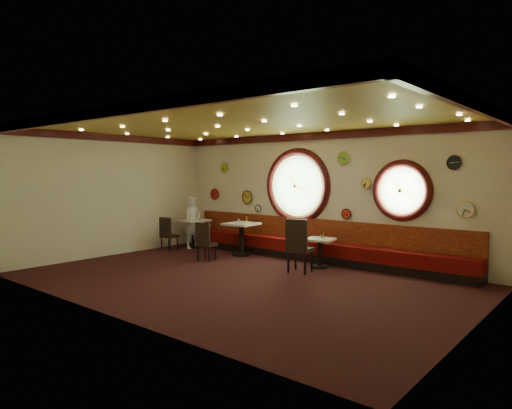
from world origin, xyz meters
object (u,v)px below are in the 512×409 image
at_px(table_b, 241,235).
at_px(condiment_a_pepper, 196,218).
at_px(condiment_b_salt, 239,220).
at_px(condiment_c_salt, 320,236).
at_px(chair_c, 298,242).
at_px(condiment_a_salt, 191,217).
at_px(table_c, 320,249).
at_px(condiment_b_bottle, 247,220).
at_px(chair_a, 167,231).
at_px(waiter, 193,222).
at_px(table_a, 194,230).
at_px(chair_b, 205,239).
at_px(condiment_c_bottle, 324,235).
at_px(condiment_a_bottle, 198,217).
at_px(condiment_b_pepper, 239,221).
at_px(condiment_c_pepper, 322,237).

bearing_deg(table_b, condiment_a_pepper, 177.51).
relative_size(condiment_b_salt, condiment_c_salt, 1.06).
height_order(chair_c, condiment_a_salt, chair_c).
relative_size(table_c, condiment_b_salt, 6.52).
height_order(table_b, chair_c, chair_c).
bearing_deg(condiment_b_bottle, condiment_a_pepper, 179.63).
distance_m(chair_a, condiment_a_salt, 0.93).
height_order(chair_a, waiter, waiter).
xyz_separation_m(table_b, table_c, (2.46, -0.05, -0.11)).
height_order(table_a, condiment_b_salt, condiment_b_salt).
xyz_separation_m(chair_a, condiment_b_bottle, (2.24, 0.84, 0.41)).
relative_size(chair_a, condiment_a_salt, 5.98).
bearing_deg(table_a, chair_a, -102.43).
bearing_deg(chair_b, condiment_c_bottle, 11.59).
height_order(chair_a, condiment_c_salt, chair_a).
bearing_deg(condiment_b_bottle, condiment_c_salt, -1.29).
xyz_separation_m(condiment_a_pepper, condiment_a_bottle, (0.00, 0.08, 0.03)).
bearing_deg(condiment_b_pepper, condiment_a_bottle, 172.52).
height_order(condiment_a_pepper, waiter, waiter).
xyz_separation_m(condiment_b_pepper, condiment_b_bottle, (0.15, 0.14, 0.04)).
xyz_separation_m(table_b, condiment_c_salt, (2.43, 0.02, 0.19)).
relative_size(table_a, condiment_b_pepper, 9.20).
bearing_deg(condiment_b_bottle, table_c, -2.93).
distance_m(condiment_a_pepper, waiter, 0.19).
height_order(condiment_b_bottle, condiment_c_bottle, condiment_b_bottle).
bearing_deg(condiment_b_bottle, chair_b, -103.11).
height_order(chair_b, condiment_a_bottle, condiment_a_bottle).
bearing_deg(chair_c, table_a, 157.21).
bearing_deg(condiment_b_pepper, chair_a, -161.39).
xyz_separation_m(condiment_c_bottle, waiter, (-4.36, -0.04, -0.00)).
xyz_separation_m(table_a, condiment_a_bottle, (0.08, 0.10, 0.39)).
bearing_deg(table_a, waiter, -53.59).
bearing_deg(table_b, table_a, 178.09).
bearing_deg(chair_b, condiment_a_pepper, 131.04).
relative_size(table_a, condiment_c_pepper, 10.22).
xyz_separation_m(table_b, condiment_b_bottle, (0.13, 0.07, 0.40)).
height_order(table_b, condiment_b_bottle, condiment_b_bottle).
xyz_separation_m(chair_c, condiment_b_salt, (-2.53, 0.88, 0.24)).
xyz_separation_m(table_a, chair_c, (4.31, -0.90, 0.16)).
xyz_separation_m(condiment_a_salt, condiment_b_bottle, (2.19, -0.02, 0.07)).
bearing_deg(waiter, condiment_a_pepper, 10.32).
bearing_deg(condiment_b_pepper, condiment_a_salt, 175.47).
bearing_deg(condiment_c_pepper, table_c, -173.09).
height_order(table_c, condiment_c_salt, condiment_c_salt).
bearing_deg(chair_a, condiment_b_salt, 11.98).
distance_m(chair_b, condiment_c_bottle, 2.95).
bearing_deg(waiter, condiment_a_salt, 61.76).
bearing_deg(chair_b, table_b, 70.65).
bearing_deg(chair_a, condiment_a_salt, 76.54).
bearing_deg(waiter, condiment_a_bottle, 7.63).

